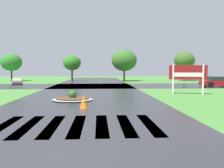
# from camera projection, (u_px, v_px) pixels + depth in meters

# --- Properties ---
(asphalt_roadway) EXTENTS (9.56, 80.00, 0.01)m
(asphalt_roadway) POSITION_uv_depth(u_px,v_px,m) (86.00, 102.00, 14.80)
(asphalt_roadway) COLOR #2B2B30
(asphalt_roadway) RESTS_ON ground
(asphalt_cross_road) EXTENTS (90.00, 8.61, 0.01)m
(asphalt_cross_road) POSITION_uv_depth(u_px,v_px,m) (92.00, 86.00, 28.22)
(asphalt_cross_road) COLOR #2B2B30
(asphalt_cross_road) RESTS_ON ground
(crosswalk_stripes) EXTENTS (5.85, 3.51, 0.01)m
(crosswalk_stripes) POSITION_uv_depth(u_px,v_px,m) (78.00, 125.00, 8.62)
(crosswalk_stripes) COLOR white
(crosswalk_stripes) RESTS_ON ground
(estate_billboard) EXTENTS (2.88, 0.96, 2.42)m
(estate_billboard) POSITION_uv_depth(u_px,v_px,m) (188.00, 74.00, 18.94)
(estate_billboard) COLOR white
(estate_billboard) RESTS_ON ground
(median_island) EXTENTS (2.69, 2.38, 0.68)m
(median_island) POSITION_uv_depth(u_px,v_px,m) (72.00, 98.00, 15.40)
(median_island) COLOR #9E9B93
(median_island) RESTS_ON ground
(car_dark_suv) EXTENTS (4.71, 2.36, 1.19)m
(car_dark_suv) POSITION_uv_depth(u_px,v_px,m) (221.00, 82.00, 26.94)
(car_dark_suv) COLOR maroon
(car_dark_suv) RESTS_ON ground
(drainage_pipe_stack) EXTENTS (1.34, 1.06, 0.84)m
(drainage_pipe_stack) POSITION_uv_depth(u_px,v_px,m) (17.00, 81.00, 30.26)
(drainage_pipe_stack) COLOR #9E9B93
(drainage_pipe_stack) RESTS_ON ground
(traffic_cone) EXTENTS (0.45, 0.45, 0.71)m
(traffic_cone) POSITION_uv_depth(u_px,v_px,m) (84.00, 102.00, 12.28)
(traffic_cone) COLOR orange
(traffic_cone) RESTS_ON ground
(background_treeline) EXTENTS (42.67, 4.81, 5.82)m
(background_treeline) POSITION_uv_depth(u_px,v_px,m) (139.00, 60.00, 39.12)
(background_treeline) COLOR #4C3823
(background_treeline) RESTS_ON ground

